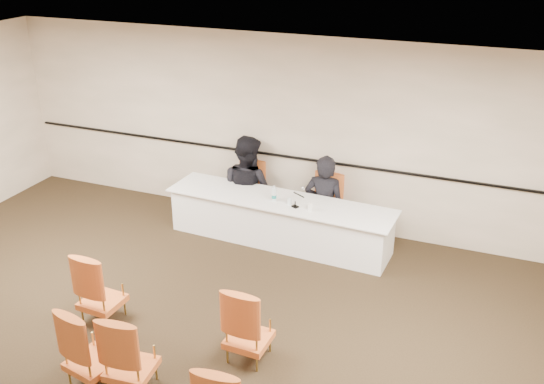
% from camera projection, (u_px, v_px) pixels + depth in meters
% --- Properties ---
extents(floor, '(10.00, 10.00, 0.00)m').
position_uv_depth(floor, '(170.00, 371.00, 6.61)').
color(floor, black).
rests_on(floor, ground).
extents(ceiling, '(10.00, 10.00, 0.00)m').
position_uv_depth(ceiling, '(147.00, 105.00, 5.39)').
color(ceiling, white).
rests_on(ceiling, ground).
extents(wall_back, '(10.00, 0.04, 3.00)m').
position_uv_depth(wall_back, '(296.00, 133.00, 9.39)').
color(wall_back, '#BBAC93').
rests_on(wall_back, ground).
extents(wall_rail, '(9.80, 0.04, 0.03)m').
position_uv_depth(wall_rail, '(295.00, 158.00, 9.52)').
color(wall_rail, black).
rests_on(wall_rail, wall_back).
extents(panel_table, '(3.54, 0.99, 0.70)m').
position_uv_depth(panel_table, '(279.00, 221.00, 9.17)').
color(panel_table, white).
rests_on(panel_table, ground).
extents(panelist_main, '(0.66, 0.45, 1.76)m').
position_uv_depth(panelist_main, '(324.00, 209.00, 9.38)').
color(panelist_main, black).
rests_on(panelist_main, ground).
extents(panelist_main_chair, '(0.52, 0.52, 0.95)m').
position_uv_depth(panelist_main_chair, '(324.00, 206.00, 9.36)').
color(panelist_main_chair, '#DC5E27').
rests_on(panelist_main_chair, ground).
extents(panelist_second, '(1.10, 0.97, 1.90)m').
position_uv_depth(panelist_second, '(247.00, 191.00, 9.87)').
color(panelist_second, black).
rests_on(panelist_second, ground).
extents(panelist_second_chair, '(0.52, 0.52, 0.95)m').
position_uv_depth(panelist_second_chair, '(247.00, 191.00, 9.87)').
color(panelist_second_chair, '#DC5E27').
rests_on(panelist_second_chair, ground).
extents(papers, '(0.33, 0.26, 0.00)m').
position_uv_depth(papers, '(305.00, 206.00, 8.83)').
color(papers, white).
rests_on(papers, panel_table).
extents(microphone, '(0.19, 0.23, 0.29)m').
position_uv_depth(microphone, '(295.00, 198.00, 8.73)').
color(microphone, black).
rests_on(microphone, panel_table).
extents(water_bottle, '(0.09, 0.09, 0.24)m').
position_uv_depth(water_bottle, '(274.00, 193.00, 8.95)').
color(water_bottle, '#167B78').
rests_on(water_bottle, panel_table).
extents(drinking_glass, '(0.07, 0.07, 0.10)m').
position_uv_depth(drinking_glass, '(290.00, 201.00, 8.85)').
color(drinking_glass, white).
rests_on(drinking_glass, panel_table).
extents(coffee_cup, '(0.09, 0.09, 0.12)m').
position_uv_depth(coffee_cup, '(310.00, 207.00, 8.66)').
color(coffee_cup, white).
rests_on(coffee_cup, panel_table).
extents(aud_chair_front_left, '(0.52, 0.52, 0.95)m').
position_uv_depth(aud_chair_front_left, '(100.00, 286.00, 7.30)').
color(aud_chair_front_left, '#DC5E27').
rests_on(aud_chair_front_left, ground).
extents(aud_chair_front_right, '(0.51, 0.51, 0.95)m').
position_uv_depth(aud_chair_front_right, '(249.00, 322.00, 6.64)').
color(aud_chair_front_right, '#DC5E27').
rests_on(aud_chair_front_right, ground).
extents(aud_chair_back_left, '(0.59, 0.59, 0.95)m').
position_uv_depth(aud_chair_back_left, '(90.00, 345.00, 6.28)').
color(aud_chair_back_left, '#DC5E27').
rests_on(aud_chair_back_left, ground).
extents(aud_chair_back_mid, '(0.55, 0.55, 0.95)m').
position_uv_depth(aud_chair_back_mid, '(130.00, 351.00, 6.20)').
color(aud_chair_back_mid, '#DC5E27').
rests_on(aud_chair_back_mid, ground).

